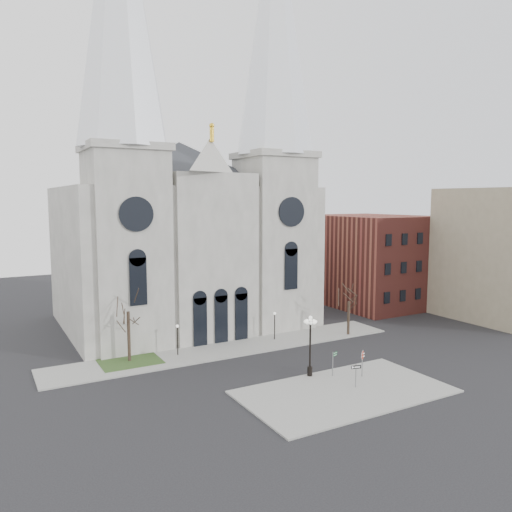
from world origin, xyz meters
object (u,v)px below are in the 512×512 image
stop_sign (362,358)px  globe_lamp (310,338)px  one_way_sign (356,372)px  street_name_sign (333,362)px

stop_sign → globe_lamp: 5.16m
one_way_sign → street_name_sign: bearing=105.4°
globe_lamp → street_name_sign: bearing=-29.7°
globe_lamp → one_way_sign: bearing=-67.2°
stop_sign → one_way_sign: 2.96m
stop_sign → street_name_sign: (-2.25, 1.45, -0.43)m
street_name_sign → one_way_sign: bearing=-111.9°
one_way_sign → stop_sign: bearing=54.6°
one_way_sign → street_name_sign: size_ratio=0.91×
globe_lamp → one_way_sign: globe_lamp is taller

